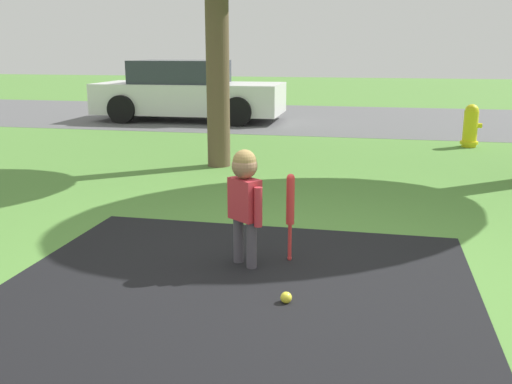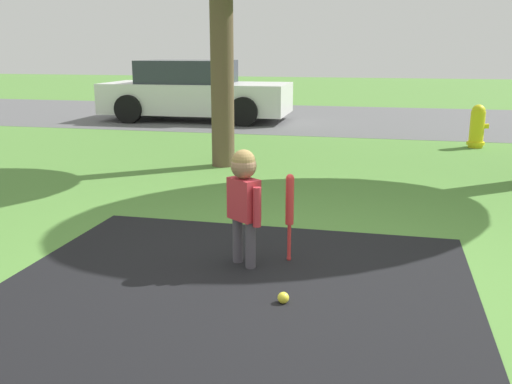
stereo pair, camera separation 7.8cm
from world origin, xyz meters
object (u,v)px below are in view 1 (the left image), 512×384
(baseball_bat, at_px, (290,205))
(sports_ball, at_px, (286,298))
(child, at_px, (245,191))
(parked_car, at_px, (188,92))
(fire_hydrant, at_px, (471,126))

(baseball_bat, height_order, sports_ball, baseball_bat)
(child, distance_m, parked_car, 9.30)
(child, bearing_deg, baseball_bat, 65.61)
(child, distance_m, baseball_bat, 0.38)
(sports_ball, height_order, fire_hydrant, fire_hydrant)
(fire_hydrant, bearing_deg, baseball_bat, -109.94)
(sports_ball, distance_m, parked_car, 10.02)
(fire_hydrant, xyz_separation_m, parked_car, (-5.84, 2.57, 0.29))
(baseball_bat, xyz_separation_m, sports_ball, (0.10, -0.77, -0.41))
(parked_car, bearing_deg, child, -69.76)
(sports_ball, bearing_deg, child, 124.67)
(child, xyz_separation_m, sports_ball, (0.41, -0.60, -0.54))
(sports_ball, relative_size, fire_hydrant, 0.11)
(child, relative_size, parked_car, 0.21)
(child, distance_m, fire_hydrant, 6.57)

